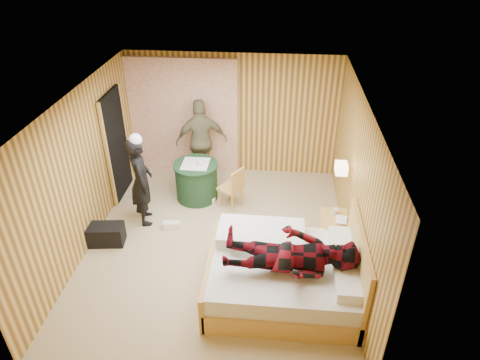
# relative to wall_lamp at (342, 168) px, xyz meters

# --- Properties ---
(floor) EXTENTS (4.20, 5.00, 0.01)m
(floor) POSITION_rel_wall_lamp_xyz_m (-1.92, -0.45, -1.30)
(floor) COLOR tan
(floor) RESTS_ON ground
(ceiling) EXTENTS (4.20, 5.00, 0.01)m
(ceiling) POSITION_rel_wall_lamp_xyz_m (-1.92, -0.45, 1.20)
(ceiling) COLOR silver
(ceiling) RESTS_ON wall_back
(wall_back) EXTENTS (4.20, 0.02, 2.50)m
(wall_back) POSITION_rel_wall_lamp_xyz_m (-1.92, 2.05, -0.05)
(wall_back) COLOR #DBB154
(wall_back) RESTS_ON floor
(wall_left) EXTENTS (0.02, 5.00, 2.50)m
(wall_left) POSITION_rel_wall_lamp_xyz_m (-4.02, -0.45, -0.05)
(wall_left) COLOR #DBB154
(wall_left) RESTS_ON floor
(wall_right) EXTENTS (0.02, 5.00, 2.50)m
(wall_right) POSITION_rel_wall_lamp_xyz_m (0.18, -0.45, -0.05)
(wall_right) COLOR #DBB154
(wall_right) RESTS_ON floor
(curtain) EXTENTS (2.20, 0.08, 2.40)m
(curtain) POSITION_rel_wall_lamp_xyz_m (-2.92, 1.98, -0.10)
(curtain) COLOR silver
(curtain) RESTS_ON floor
(doorway) EXTENTS (0.06, 0.90, 2.05)m
(doorway) POSITION_rel_wall_lamp_xyz_m (-3.98, 0.95, -0.28)
(doorway) COLOR black
(doorway) RESTS_ON floor
(wall_lamp) EXTENTS (0.26, 0.24, 0.16)m
(wall_lamp) POSITION_rel_wall_lamp_xyz_m (0.00, 0.00, 0.00)
(wall_lamp) COLOR gold
(wall_lamp) RESTS_ON wall_right
(bed) EXTENTS (2.14, 1.68, 1.16)m
(bed) POSITION_rel_wall_lamp_xyz_m (-0.80, -1.40, -0.97)
(bed) COLOR #ECC360
(bed) RESTS_ON floor
(nightstand) EXTENTS (0.45, 0.60, 0.58)m
(nightstand) POSITION_rel_wall_lamp_xyz_m (-0.04, -0.35, -1.00)
(nightstand) COLOR #ECC360
(nightstand) RESTS_ON floor
(round_table) EXTENTS (0.84, 0.84, 0.75)m
(round_table) POSITION_rel_wall_lamp_xyz_m (-2.51, 0.90, -0.92)
(round_table) COLOR #1D3F24
(round_table) RESTS_ON floor
(chair_far) EXTENTS (0.48, 0.48, 0.93)m
(chair_far) POSITION_rel_wall_lamp_xyz_m (-2.52, 1.57, -0.76)
(chair_far) COLOR #ECC360
(chair_far) RESTS_ON floor
(chair_near) EXTENTS (0.52, 0.52, 0.83)m
(chair_near) POSITION_rel_wall_lamp_xyz_m (-1.77, 0.63, -0.82)
(chair_near) COLOR #ECC360
(chair_near) RESTS_ON floor
(duffel_bag) EXTENTS (0.64, 0.39, 0.35)m
(duffel_bag) POSITION_rel_wall_lamp_xyz_m (-3.77, -0.59, -1.13)
(duffel_bag) COLOR black
(duffel_bag) RESTS_ON floor
(sneaker_left) EXTENTS (0.30, 0.15, 0.13)m
(sneaker_left) POSITION_rel_wall_lamp_xyz_m (-2.78, -0.11, -1.24)
(sneaker_left) COLOR white
(sneaker_left) RESTS_ON floor
(sneaker_right) EXTENTS (0.26, 0.12, 0.11)m
(sneaker_right) POSITION_rel_wall_lamp_xyz_m (-2.26, 0.74, -1.24)
(sneaker_right) COLOR white
(sneaker_right) RESTS_ON floor
(woman_standing) EXTENTS (0.57, 0.69, 1.62)m
(woman_standing) POSITION_rel_wall_lamp_xyz_m (-3.29, 0.09, -0.49)
(woman_standing) COLOR black
(woman_standing) RESTS_ON floor
(man_at_table) EXTENTS (1.08, 0.66, 1.72)m
(man_at_table) POSITION_rel_wall_lamp_xyz_m (-2.51, 1.61, -0.44)
(man_at_table) COLOR #756F4E
(man_at_table) RESTS_ON floor
(man_on_bed) EXTENTS (0.86, 0.67, 1.77)m
(man_on_bed) POSITION_rel_wall_lamp_xyz_m (-0.77, -1.63, -0.29)
(man_on_bed) COLOR #5F0912
(man_on_bed) RESTS_ON bed
(book_lower) EXTENTS (0.18, 0.23, 0.02)m
(book_lower) POSITION_rel_wall_lamp_xyz_m (-0.04, -0.40, -0.71)
(book_lower) COLOR white
(book_lower) RESTS_ON nightstand
(book_upper) EXTENTS (0.21, 0.25, 0.02)m
(book_upper) POSITION_rel_wall_lamp_xyz_m (-0.04, -0.40, -0.69)
(book_upper) COLOR white
(book_upper) RESTS_ON nightstand
(cup_nightstand) EXTENTS (0.11, 0.11, 0.09)m
(cup_nightstand) POSITION_rel_wall_lamp_xyz_m (-0.04, -0.22, -0.67)
(cup_nightstand) COLOR white
(cup_nightstand) RESTS_ON nightstand
(cup_table) EXTENTS (0.13, 0.13, 0.10)m
(cup_table) POSITION_rel_wall_lamp_xyz_m (-2.41, 0.85, -0.50)
(cup_table) COLOR white
(cup_table) RESTS_ON round_table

